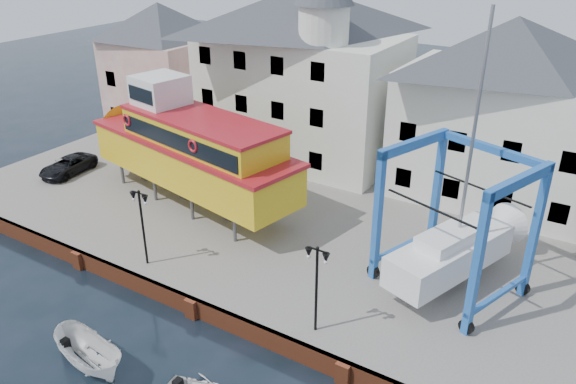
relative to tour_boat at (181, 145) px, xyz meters
The scene contains 12 objects.
ground 11.96m from the tour_boat, 47.49° to the right, with size 140.00×140.00×0.00m, color black.
hardstanding 8.98m from the tour_boat, 20.97° to the left, with size 44.00×22.00×1.00m, color slate.
quay_wall 11.71m from the tour_boat, 47.12° to the right, with size 44.00×0.47×1.00m.
building_pink 14.51m from the tour_boat, 136.92° to the left, with size 8.00×7.00×10.30m.
building_white_main 10.92m from the tour_boat, 75.82° to the left, with size 14.00×8.30×14.00m.
building_white_right 19.82m from the tour_boat, 33.41° to the left, with size 12.00×8.00×11.20m.
lamp_post_left 7.77m from the tour_boat, 63.49° to the right, with size 1.12×0.32×4.20m.
lamp_post_right 15.15m from the tour_boat, 27.28° to the right, with size 1.12×0.32×4.20m.
tour_boat is the anchor object (origin of this frame).
travel_lift 17.55m from the tour_boat, ahead, with size 7.32×8.90×13.08m.
van 10.12m from the tour_boat, behind, with size 1.95×4.22×1.17m, color black.
motorboat_a 15.04m from the tour_boat, 65.04° to the right, with size 1.61×4.27×1.65m, color white.
Camera 1 is at (15.21, -15.89, 16.98)m, focal length 35.00 mm.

